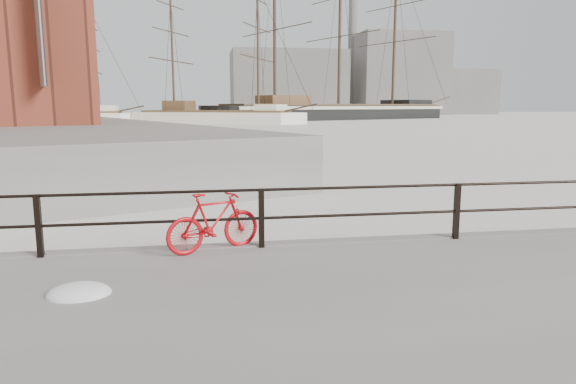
{
  "coord_description": "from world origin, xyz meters",
  "views": [
    {
      "loc": [
        -4.43,
        -8.49,
        2.71
      ],
      "look_at": [
        -2.78,
        1.5,
        1.0
      ],
      "focal_mm": 32.0,
      "sensor_mm": 36.0,
      "label": 1
    }
  ],
  "objects_px": {
    "barque_black": "(338,119)",
    "schooner_left": "(63,123)",
    "schooner_mid": "(216,123)",
    "bicycle": "(214,222)"
  },
  "relations": [
    {
      "from": "schooner_mid",
      "to": "schooner_left",
      "type": "bearing_deg",
      "value": -163.94
    },
    {
      "from": "barque_black",
      "to": "schooner_mid",
      "type": "height_order",
      "value": "barque_black"
    },
    {
      "from": "barque_black",
      "to": "schooner_mid",
      "type": "relative_size",
      "value": 2.09
    },
    {
      "from": "barque_black",
      "to": "schooner_left",
      "type": "distance_m",
      "value": 50.17
    },
    {
      "from": "bicycle",
      "to": "schooner_mid",
      "type": "bearing_deg",
      "value": 65.04
    },
    {
      "from": "bicycle",
      "to": "schooner_left",
      "type": "height_order",
      "value": "schooner_left"
    },
    {
      "from": "bicycle",
      "to": "schooner_mid",
      "type": "distance_m",
      "value": 73.69
    },
    {
      "from": "bicycle",
      "to": "schooner_mid",
      "type": "height_order",
      "value": "schooner_mid"
    },
    {
      "from": "schooner_left",
      "to": "schooner_mid",
      "type": "bearing_deg",
      "value": -13.31
    },
    {
      "from": "barque_black",
      "to": "schooner_left",
      "type": "height_order",
      "value": "barque_black"
    }
  ]
}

